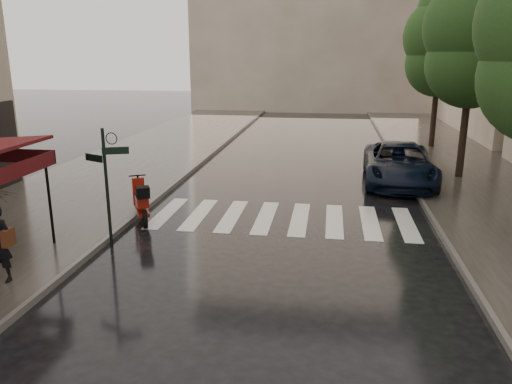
# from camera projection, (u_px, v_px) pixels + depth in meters

# --- Properties ---
(ground) EXTENTS (120.00, 120.00, 0.00)m
(ground) POSITION_uv_depth(u_px,v_px,m) (105.00, 305.00, 9.95)
(ground) COLOR black
(ground) RESTS_ON ground
(sidewalk_near) EXTENTS (6.00, 60.00, 0.12)m
(sidewalk_near) POSITION_uv_depth(u_px,v_px,m) (127.00, 167.00, 22.02)
(sidewalk_near) COLOR #38332D
(sidewalk_near) RESTS_ON ground
(sidewalk_far) EXTENTS (5.50, 60.00, 0.12)m
(sidewalk_far) POSITION_uv_depth(u_px,v_px,m) (478.00, 178.00, 19.93)
(sidewalk_far) COLOR #38332D
(sidewalk_far) RESTS_ON ground
(curb_near) EXTENTS (0.12, 60.00, 0.16)m
(curb_near) POSITION_uv_depth(u_px,v_px,m) (194.00, 169.00, 21.58)
(curb_near) COLOR #595651
(curb_near) RESTS_ON ground
(curb_far) EXTENTS (0.12, 60.00, 0.16)m
(curb_far) POSITION_uv_depth(u_px,v_px,m) (406.00, 176.00, 20.32)
(curb_far) COLOR #595651
(curb_far) RESTS_ON ground
(crosswalk) EXTENTS (7.85, 3.20, 0.01)m
(crosswalk) POSITION_uv_depth(u_px,v_px,m) (282.00, 218.00, 15.25)
(crosswalk) COLOR silver
(crosswalk) RESTS_ON ground
(signpost) EXTENTS (1.17, 0.29, 3.10)m
(signpost) POSITION_uv_depth(u_px,v_px,m) (106.00, 179.00, 12.50)
(signpost) COLOR black
(signpost) RESTS_ON ground
(tree_mid) EXTENTS (3.80, 3.80, 8.34)m
(tree_mid) POSITION_uv_depth(u_px,v_px,m) (474.00, 34.00, 18.57)
(tree_mid) COLOR black
(tree_mid) RESTS_ON sidewalk_far
(tree_far) EXTENTS (3.80, 3.80, 8.16)m
(tree_far) POSITION_uv_depth(u_px,v_px,m) (441.00, 42.00, 25.25)
(tree_far) COLOR black
(tree_far) RESTS_ON sidewalk_far
(scooter) EXTENTS (1.09, 1.77, 1.28)m
(scooter) POSITION_uv_depth(u_px,v_px,m) (141.00, 202.00, 14.81)
(scooter) COLOR black
(scooter) RESTS_ON ground
(parked_car) EXTENTS (2.79, 5.67, 1.55)m
(parked_car) POSITION_uv_depth(u_px,v_px,m) (399.00, 164.00, 19.22)
(parked_car) COLOR black
(parked_car) RESTS_ON ground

